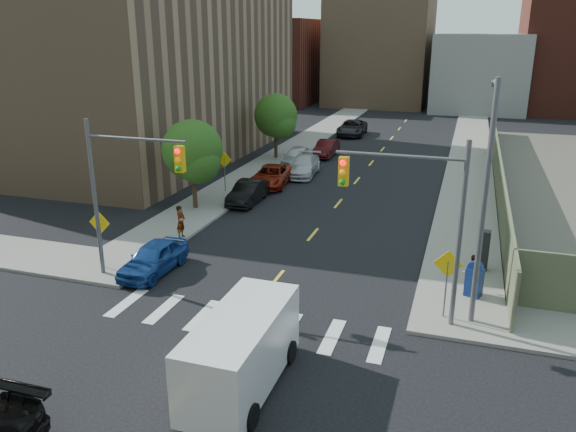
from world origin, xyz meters
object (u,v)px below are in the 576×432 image
Objects in this scene: parked_car_red at (271,176)px; mailbox at (474,279)px; payphone at (483,250)px; pedestrian_east at (472,273)px; parked_car_silver at (303,166)px; parked_car_blue at (154,258)px; parked_car_grey at (352,128)px; pedestrian_west at (181,222)px; parked_car_white at (297,157)px; cargo_van at (243,347)px; parked_car_black at (248,192)px; parked_car_maroon at (326,149)px.

mailbox is (13.74, -14.15, 0.19)m from parked_car_red.
mailbox is 0.82× the size of payphone.
parked_car_silver is at bearing -73.00° from pedestrian_east.
parked_car_red is 3.75m from parked_car_silver.
parked_car_blue is 37.31m from parked_car_grey.
parked_car_silver is 21.21m from pedestrian_east.
parked_car_white is at bearing -2.88° from pedestrian_west.
cargo_van is 3.45× the size of mailbox.
parked_car_grey is 1.07× the size of cargo_van.
pedestrian_west reaches higher than parked_car_white.
mailbox reaches higher than parked_car_silver.
payphone is at bearing -26.29° from parked_car_black.
parked_car_maroon reaches higher than parked_car_red.
parked_car_blue is 19.37m from parked_car_silver.
parked_car_maroon is (0.00, 7.01, -0.03)m from parked_car_silver.
payphone reaches higher than parked_car_black.
parked_car_red is 0.89× the size of parked_car_grey.
cargo_van reaches higher than parked_car_blue.
parked_car_grey is 3.48× the size of pedestrian_east.
cargo_van is 13.11m from payphone.
parked_car_red is at bearing 146.44° from payphone.
pedestrian_west is at bearing -94.80° from parked_car_maroon.
parked_car_blue is 2.71× the size of mailbox.
pedestrian_east is at bearing -58.12° from parked_car_silver.
parked_car_red is 21.52m from parked_car_grey.
parked_car_silver is at bearing 102.82° from cargo_van.
parked_car_grey is at bearing -3.94° from pedestrian_west.
parked_car_grey is 3.05× the size of payphone.
parked_car_black is 15.01m from parked_car_maroon.
parked_car_black is 8.05m from parked_car_silver.
mailbox is at bearing -35.71° from parked_car_black.
parked_car_blue is at bearing -169.22° from pedestrian_west.
parked_car_white is 4.54m from parked_car_maroon.
mailbox is at bearing -58.04° from parked_car_white.
cargo_van is 10.57m from mailbox.
parked_car_red is 3.08× the size of pedestrian_east.
payphone is at bearing -71.26° from parked_car_grey.
parked_car_silver is 2.96m from parked_car_white.
parked_car_grey reaches higher than parked_car_red.
parked_car_grey is 37.74m from mailbox.
pedestrian_west reaches higher than pedestrian_east.
parked_car_silver is at bearing 87.61° from parked_car_blue.
payphone is 1.07× the size of pedestrian_west.
parked_car_red is at bearing 107.80° from cargo_van.
parked_car_silver is 21.61m from mailbox.
parked_car_silver is 3.11× the size of pedestrian_east.
mailbox is 2.93m from payphone.
parked_car_maroon is at bearing 71.26° from parked_car_white.
parked_car_white is at bearing -74.16° from pedestrian_east.
payphone is at bearing -52.88° from parked_car_silver.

